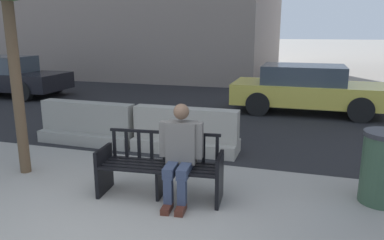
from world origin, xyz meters
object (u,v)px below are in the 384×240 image
object	(u,v)px
street_bench	(160,169)
car_sedan_mid	(6,76)
seated_person	(180,151)
trash_bin	(384,168)
jersey_barrier_centre	(186,134)
car_taxi_near	(307,89)
jersey_barrier_left	(88,126)

from	to	relation	value
street_bench	car_sedan_mid	size ratio (longest dim) A/B	0.41
seated_person	trash_bin	distance (m)	2.69
seated_person	trash_bin	world-z (taller)	seated_person
street_bench	jersey_barrier_centre	world-z (taller)	street_bench
car_sedan_mid	trash_bin	world-z (taller)	car_sedan_mid
seated_person	car_taxi_near	world-z (taller)	same
jersey_barrier_centre	street_bench	bearing A→B (deg)	-81.96
street_bench	seated_person	world-z (taller)	seated_person
street_bench	trash_bin	bearing A→B (deg)	13.36
street_bench	trash_bin	xyz separation A→B (m)	(2.88, 0.68, 0.09)
seated_person	car_taxi_near	xyz separation A→B (m)	(1.57, 6.33, -0.02)
car_taxi_near	trash_bin	size ratio (longest dim) A/B	4.22
jersey_barrier_left	trash_bin	bearing A→B (deg)	-13.68
jersey_barrier_left	car_sedan_mid	xyz separation A→B (m)	(-5.87, 4.19, 0.33)
street_bench	seated_person	size ratio (longest dim) A/B	1.32
seated_person	street_bench	bearing A→B (deg)	174.38
jersey_barrier_centre	jersey_barrier_left	distance (m)	2.09
trash_bin	car_sedan_mid	bearing A→B (deg)	153.84
car_taxi_near	street_bench	bearing A→B (deg)	-106.48
street_bench	trash_bin	size ratio (longest dim) A/B	1.77
seated_person	car_sedan_mid	bearing A→B (deg)	144.11
jersey_barrier_centre	trash_bin	distance (m)	3.43
trash_bin	seated_person	bearing A→B (deg)	-164.56
trash_bin	jersey_barrier_centre	bearing A→B (deg)	157.54
car_taxi_near	car_sedan_mid	xyz separation A→B (m)	(-10.11, -0.15, -0.00)
jersey_barrier_centre	car_taxi_near	xyz separation A→B (m)	(2.15, 4.31, 0.33)
car_taxi_near	trash_bin	bearing A→B (deg)	-79.71
seated_person	car_taxi_near	bearing A→B (deg)	76.10
jersey_barrier_centre	car_sedan_mid	size ratio (longest dim) A/B	0.48
street_bench	seated_person	bearing A→B (deg)	-5.62
street_bench	jersey_barrier_left	xyz separation A→B (m)	(-2.37, 1.96, -0.06)
jersey_barrier_left	street_bench	bearing A→B (deg)	-39.64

